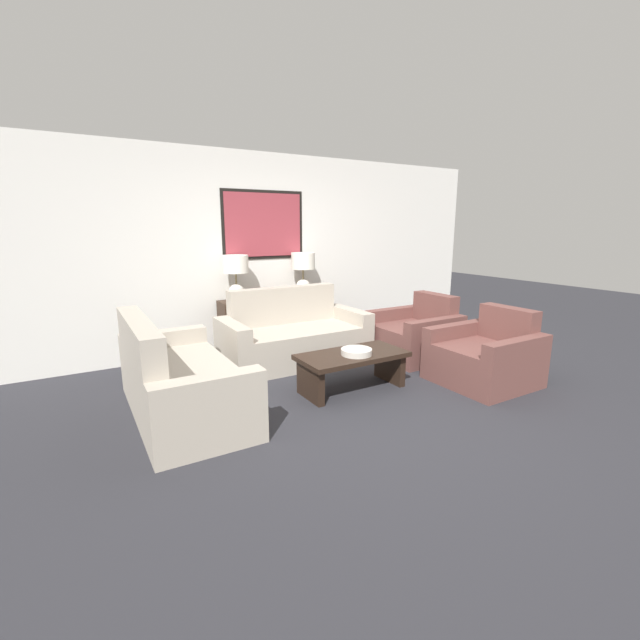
{
  "coord_description": "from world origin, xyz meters",
  "views": [
    {
      "loc": [
        -2.37,
        -3.09,
        1.69
      ],
      "look_at": [
        0.02,
        0.97,
        0.65
      ],
      "focal_mm": 24.0,
      "sensor_mm": 36.0,
      "label": 1
    }
  ],
  "objects_px": {
    "table_lamp_left": "(236,271)",
    "couch_by_side": "(178,382)",
    "decorative_bowl": "(356,352)",
    "armchair_near_back_wall": "(415,336)",
    "table_lamp_right": "(303,268)",
    "coffee_table": "(352,363)",
    "armchair_near_camera": "(485,358)",
    "couch_by_back_wall": "(294,338)",
    "console_table": "(272,323)"
  },
  "relations": [
    {
      "from": "table_lamp_left",
      "to": "couch_by_back_wall",
      "type": "distance_m",
      "value": 1.15
    },
    {
      "from": "coffee_table",
      "to": "decorative_bowl",
      "type": "xyz_separation_m",
      "value": [
        0.01,
        -0.06,
        0.14
      ]
    },
    {
      "from": "couch_by_back_wall",
      "to": "armchair_near_camera",
      "type": "bearing_deg",
      "value": -49.8
    },
    {
      "from": "console_table",
      "to": "table_lamp_left",
      "type": "bearing_deg",
      "value": 180.0
    },
    {
      "from": "armchair_near_camera",
      "to": "table_lamp_left",
      "type": "bearing_deg",
      "value": 129.4
    },
    {
      "from": "table_lamp_right",
      "to": "couch_by_back_wall",
      "type": "height_order",
      "value": "table_lamp_right"
    },
    {
      "from": "table_lamp_right",
      "to": "decorative_bowl",
      "type": "xyz_separation_m",
      "value": [
        -0.41,
        -1.89,
        -0.68
      ]
    },
    {
      "from": "console_table",
      "to": "coffee_table",
      "type": "distance_m",
      "value": 1.84
    },
    {
      "from": "decorative_bowl",
      "to": "armchair_near_back_wall",
      "type": "relative_size",
      "value": 0.34
    },
    {
      "from": "table_lamp_right",
      "to": "coffee_table",
      "type": "bearing_deg",
      "value": -102.77
    },
    {
      "from": "table_lamp_left",
      "to": "armchair_near_camera",
      "type": "height_order",
      "value": "table_lamp_left"
    },
    {
      "from": "console_table",
      "to": "table_lamp_left",
      "type": "xyz_separation_m",
      "value": [
        -0.5,
        0.0,
        0.75
      ]
    },
    {
      "from": "console_table",
      "to": "decorative_bowl",
      "type": "xyz_separation_m",
      "value": [
        0.09,
        -1.89,
        0.07
      ]
    },
    {
      "from": "coffee_table",
      "to": "decorative_bowl",
      "type": "bearing_deg",
      "value": -81.68
    },
    {
      "from": "table_lamp_right",
      "to": "couch_by_back_wall",
      "type": "distance_m",
      "value": 1.15
    },
    {
      "from": "couch_by_back_wall",
      "to": "decorative_bowl",
      "type": "xyz_separation_m",
      "value": [
        0.09,
        -1.24,
        0.13
      ]
    },
    {
      "from": "armchair_near_camera",
      "to": "table_lamp_right",
      "type": "bearing_deg",
      "value": 112.13
    },
    {
      "from": "table_lamp_left",
      "to": "armchair_near_back_wall",
      "type": "distance_m",
      "value": 2.49
    },
    {
      "from": "console_table",
      "to": "armchair_near_camera",
      "type": "distance_m",
      "value": 2.8
    },
    {
      "from": "table_lamp_left",
      "to": "decorative_bowl",
      "type": "xyz_separation_m",
      "value": [
        0.58,
        -1.89,
        -0.68
      ]
    },
    {
      "from": "table_lamp_left",
      "to": "couch_by_side",
      "type": "relative_size",
      "value": 0.33
    },
    {
      "from": "table_lamp_right",
      "to": "armchair_near_camera",
      "type": "distance_m",
      "value": 2.71
    },
    {
      "from": "console_table",
      "to": "armchair_near_camera",
      "type": "bearing_deg",
      "value": -58.45
    },
    {
      "from": "couch_by_side",
      "to": "decorative_bowl",
      "type": "distance_m",
      "value": 1.75
    },
    {
      "from": "table_lamp_left",
      "to": "couch_by_side",
      "type": "bearing_deg",
      "value": -126.46
    },
    {
      "from": "table_lamp_left",
      "to": "couch_by_side",
      "type": "height_order",
      "value": "table_lamp_left"
    },
    {
      "from": "console_table",
      "to": "coffee_table",
      "type": "bearing_deg",
      "value": -87.51
    },
    {
      "from": "coffee_table",
      "to": "armchair_near_back_wall",
      "type": "height_order",
      "value": "armchair_near_back_wall"
    },
    {
      "from": "couch_by_back_wall",
      "to": "decorative_bowl",
      "type": "bearing_deg",
      "value": -85.92
    },
    {
      "from": "table_lamp_left",
      "to": "armchair_near_back_wall",
      "type": "xyz_separation_m",
      "value": [
        1.96,
        -1.28,
        -0.83
      ]
    },
    {
      "from": "console_table",
      "to": "coffee_table",
      "type": "height_order",
      "value": "console_table"
    },
    {
      "from": "couch_by_side",
      "to": "decorative_bowl",
      "type": "bearing_deg",
      "value": -12.51
    },
    {
      "from": "coffee_table",
      "to": "armchair_near_back_wall",
      "type": "bearing_deg",
      "value": 21.8
    },
    {
      "from": "coffee_table",
      "to": "console_table",
      "type": "bearing_deg",
      "value": 92.49
    },
    {
      "from": "couch_by_side",
      "to": "couch_by_back_wall",
      "type": "bearing_deg",
      "value": 28.1
    },
    {
      "from": "console_table",
      "to": "armchair_near_back_wall",
      "type": "distance_m",
      "value": 1.95
    },
    {
      "from": "armchair_near_back_wall",
      "to": "table_lamp_right",
      "type": "bearing_deg",
      "value": 127.21
    },
    {
      "from": "couch_by_back_wall",
      "to": "couch_by_side",
      "type": "bearing_deg",
      "value": -151.9
    },
    {
      "from": "couch_by_back_wall",
      "to": "armchair_near_back_wall",
      "type": "height_order",
      "value": "couch_by_back_wall"
    },
    {
      "from": "table_lamp_right",
      "to": "coffee_table",
      "type": "distance_m",
      "value": 2.05
    },
    {
      "from": "coffee_table",
      "to": "decorative_bowl",
      "type": "distance_m",
      "value": 0.15
    },
    {
      "from": "table_lamp_left",
      "to": "armchair_near_back_wall",
      "type": "height_order",
      "value": "table_lamp_left"
    },
    {
      "from": "table_lamp_right",
      "to": "coffee_table",
      "type": "height_order",
      "value": "table_lamp_right"
    },
    {
      "from": "couch_by_side",
      "to": "coffee_table",
      "type": "distance_m",
      "value": 1.72
    },
    {
      "from": "table_lamp_left",
      "to": "couch_by_side",
      "type": "distance_m",
      "value": 2.05
    },
    {
      "from": "couch_by_side",
      "to": "armchair_near_camera",
      "type": "distance_m",
      "value": 3.2
    },
    {
      "from": "armchair_near_back_wall",
      "to": "couch_by_back_wall",
      "type": "bearing_deg",
      "value": 156.88
    },
    {
      "from": "couch_by_back_wall",
      "to": "coffee_table",
      "type": "bearing_deg",
      "value": -86.13
    },
    {
      "from": "couch_by_side",
      "to": "armchair_near_back_wall",
      "type": "distance_m",
      "value": 3.09
    },
    {
      "from": "armchair_near_camera",
      "to": "decorative_bowl",
      "type": "bearing_deg",
      "value": 160.23
    }
  ]
}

